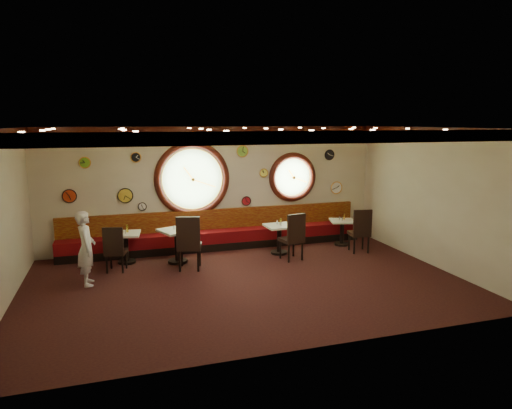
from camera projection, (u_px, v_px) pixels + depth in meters
name	position (u px, v px, depth m)	size (l,w,h in m)	color
floor	(246.00, 282.00, 9.56)	(9.00, 6.00, 0.00)	black
ceiling	(246.00, 128.00, 8.99)	(9.00, 6.00, 0.02)	gold
wall_back	(215.00, 188.00, 12.10)	(9.00, 0.02, 3.20)	beige
wall_front	(304.00, 245.00, 6.46)	(9.00, 0.02, 3.20)	beige
wall_right	(432.00, 197.00, 10.59)	(0.02, 6.00, 3.20)	beige
molding_back	(214.00, 130.00, 11.78)	(9.00, 0.10, 0.18)	#38100A
molding_front	(305.00, 137.00, 6.23)	(9.00, 0.10, 0.18)	#38100A
molding_right	(435.00, 131.00, 10.30)	(0.10, 6.00, 0.18)	#38100A
banquette_base	(218.00, 245.00, 12.10)	(8.00, 0.55, 0.20)	black
banquette_seat	(218.00, 236.00, 12.06)	(8.00, 0.55, 0.30)	#5D070D
banquette_back	(216.00, 219.00, 12.19)	(8.00, 0.10, 0.55)	#600D07
porthole_left_glass	(192.00, 179.00, 11.87)	(1.66, 1.66, 0.02)	#8BB56C
porthole_left_frame	(192.00, 179.00, 11.86)	(1.98, 1.98, 0.18)	#38100A
porthole_left_ring	(193.00, 179.00, 11.83)	(1.61, 1.61, 0.03)	gold
porthole_right_glass	(292.00, 177.00, 12.70)	(1.10, 1.10, 0.02)	#8BB56C
porthole_right_frame	(292.00, 177.00, 12.68)	(1.38, 1.38, 0.18)	#38100A
porthole_right_ring	(293.00, 177.00, 12.65)	(1.09, 1.09, 0.03)	gold
wall_clock_0	(246.00, 201.00, 12.38)	(0.24, 0.24, 0.03)	red
wall_clock_1	(264.00, 173.00, 12.39)	(0.22, 0.22, 0.03)	#FFF854
wall_clock_2	(242.00, 151.00, 12.11)	(0.30, 0.30, 0.03)	#88C13C
wall_clock_3	(142.00, 206.00, 11.58)	(0.20, 0.20, 0.03)	white
wall_clock_4	(69.00, 196.00, 11.02)	(0.32, 0.32, 0.03)	red
wall_clock_5	(85.00, 163.00, 10.99)	(0.26, 0.26, 0.03)	#69B123
wall_clock_6	(136.00, 157.00, 11.32)	(0.24, 0.24, 0.03)	black
wall_clock_7	(125.00, 196.00, 11.41)	(0.36, 0.36, 0.03)	gold
wall_clock_8	(336.00, 188.00, 13.12)	(0.34, 0.34, 0.03)	white
wall_clock_9	(329.00, 155.00, 12.87)	(0.28, 0.28, 0.03)	black
table_a	(126.00, 244.00, 10.81)	(0.75, 0.75, 0.73)	black
table_b	(177.00, 242.00, 10.83)	(0.96, 0.96, 0.81)	black
table_c	(279.00, 236.00, 11.57)	(0.71, 0.71, 0.74)	black
table_d	(342.00, 229.00, 12.39)	(0.78, 0.78, 0.69)	black
chair_a	(115.00, 246.00, 10.11)	(0.54, 0.54, 0.65)	black
chair_b	(189.00, 239.00, 10.22)	(0.64, 0.64, 0.78)	black
chair_c	(294.00, 234.00, 10.96)	(0.57, 0.57, 0.72)	black
chair_d	(361.00, 228.00, 11.62)	(0.54, 0.54, 0.71)	black
condiment_a_salt	(123.00, 231.00, 10.74)	(0.03, 0.03, 0.09)	silver
condiment_b_salt	(174.00, 227.00, 10.77)	(0.03, 0.03, 0.09)	silver
condiment_c_salt	(277.00, 222.00, 11.60)	(0.04, 0.04, 0.11)	silver
condiment_d_salt	(339.00, 218.00, 12.36)	(0.03, 0.03, 0.10)	silver
condiment_a_pepper	(125.00, 232.00, 10.69)	(0.03, 0.03, 0.09)	silver
condiment_b_pepper	(180.00, 227.00, 10.77)	(0.03, 0.03, 0.09)	silver
condiment_c_pepper	(281.00, 224.00, 11.45)	(0.04, 0.04, 0.10)	silver
condiment_d_pepper	(342.00, 219.00, 12.27)	(0.03, 0.03, 0.10)	silver
condiment_a_bottle	(127.00, 228.00, 10.83)	(0.06, 0.06, 0.18)	yellow
condiment_b_bottle	(180.00, 226.00, 10.84)	(0.04, 0.04, 0.14)	gold
condiment_c_bottle	(281.00, 221.00, 11.59)	(0.05, 0.05, 0.16)	gold
condiment_d_bottle	(344.00, 217.00, 12.43)	(0.05, 0.05, 0.15)	gold
waiter	(86.00, 248.00, 9.31)	(0.57, 0.37, 1.55)	white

